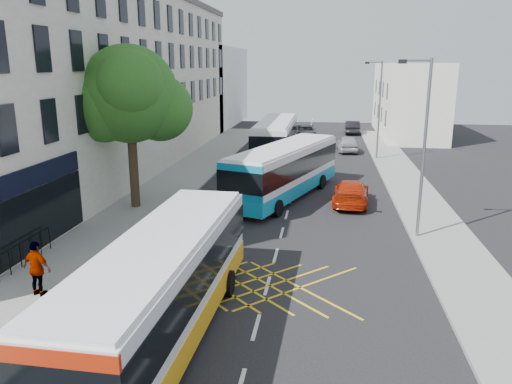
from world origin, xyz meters
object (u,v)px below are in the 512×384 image
(bus_far, at_px, (276,139))
(distant_car_silver, at_px, (347,143))
(lamp_near, at_px, (422,140))
(bus_mid, at_px, (284,170))
(distant_car_dark, at_px, (352,127))
(pedestrian_far, at_px, (37,269))
(distant_car_grey, at_px, (306,132))
(street_tree, at_px, (129,95))
(bus_near, at_px, (162,286))
(parked_car_silver, at_px, (135,266))
(lamp_far, at_px, (378,105))
(red_hatchback, at_px, (351,192))

(bus_far, relative_size, distant_car_silver, 2.72)
(lamp_near, height_order, bus_far, lamp_near)
(lamp_near, height_order, bus_mid, lamp_near)
(distant_car_dark, relative_size, pedestrian_far, 2.34)
(bus_mid, bearing_deg, bus_far, 117.18)
(distant_car_silver, height_order, distant_car_dark, distant_car_silver)
(distant_car_silver, bearing_deg, distant_car_grey, -65.69)
(bus_far, distance_m, distant_car_grey, 13.33)
(distant_car_silver, distance_m, pedestrian_far, 34.04)
(street_tree, distance_m, bus_near, 14.94)
(bus_near, xyz_separation_m, bus_mid, (2.17, 16.53, 0.03))
(bus_far, bearing_deg, distant_car_grey, 81.34)
(bus_near, relative_size, parked_car_silver, 2.89)
(lamp_near, height_order, bus_near, lamp_near)
(lamp_near, relative_size, parked_car_silver, 2.06)
(parked_car_silver, bearing_deg, bus_near, -51.52)
(parked_car_silver, height_order, distant_car_dark, distant_car_dark)
(distant_car_silver, xyz_separation_m, distant_car_dark, (1.04, 12.54, -0.00))
(lamp_far, height_order, pedestrian_far, lamp_far)
(pedestrian_far, bearing_deg, bus_far, -87.70)
(distant_car_grey, bearing_deg, bus_near, -99.92)
(lamp_near, distance_m, bus_near, 13.62)
(bus_near, height_order, distant_car_dark, bus_near)
(bus_far, bearing_deg, red_hatchback, -66.45)
(bus_near, height_order, bus_far, bus_far)
(bus_near, xyz_separation_m, distant_car_grey, (2.40, 41.83, -0.96))
(lamp_near, bearing_deg, lamp_far, 90.00)
(parked_car_silver, height_order, pedestrian_far, pedestrian_far)
(bus_near, distance_m, distant_car_dark, 46.98)
(lamp_far, xyz_separation_m, red_hatchback, (-2.68, -14.31, -3.91))
(street_tree, relative_size, bus_far, 0.73)
(bus_near, height_order, red_hatchback, bus_near)
(bus_mid, bearing_deg, bus_near, -78.47)
(red_hatchback, xyz_separation_m, distant_car_silver, (0.46, 18.16, 0.05))
(distant_car_grey, bearing_deg, parked_car_silver, -103.62)
(street_tree, relative_size, lamp_near, 1.10)
(bus_far, bearing_deg, bus_mid, -81.89)
(red_hatchback, bearing_deg, bus_near, 73.10)
(bus_near, distance_m, distant_car_silver, 34.45)
(lamp_near, xyz_separation_m, bus_near, (-8.81, -9.96, -2.96))
(lamp_far, height_order, red_hatchback, lamp_far)
(distant_car_grey, bearing_deg, red_hatchback, -88.54)
(lamp_near, distance_m, pedestrian_far, 16.45)
(bus_far, xyz_separation_m, distant_car_grey, (1.98, 13.14, -1.10))
(distant_car_dark, xyz_separation_m, pedestrian_far, (-12.68, -44.53, 0.37))
(lamp_near, relative_size, bus_far, 0.66)
(distant_car_dark, bearing_deg, lamp_near, 92.07)
(street_tree, xyz_separation_m, distant_car_silver, (12.48, 20.88, -5.54))
(bus_far, distance_m, distant_car_silver, 8.07)
(lamp_far, height_order, bus_mid, lamp_far)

